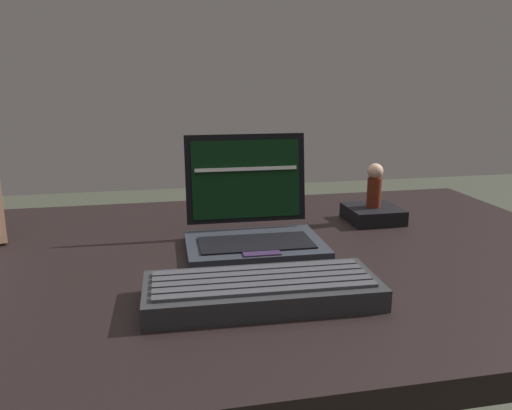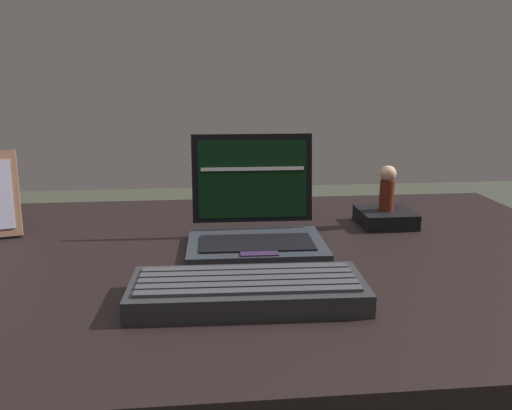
{
  "view_description": "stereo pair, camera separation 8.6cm",
  "coord_description": "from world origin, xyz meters",
  "px_view_note": "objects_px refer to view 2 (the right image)",
  "views": [
    {
      "loc": [
        -0.11,
        -0.82,
        1.05
      ],
      "look_at": [
        0.06,
        -0.0,
        0.84
      ],
      "focal_mm": 35.87,
      "sensor_mm": 36.0,
      "label": 1
    },
    {
      "loc": [
        -0.03,
        -0.83,
        1.05
      ],
      "look_at": [
        0.06,
        -0.0,
        0.84
      ],
      "focal_mm": 35.87,
      "sensor_mm": 36.0,
      "label": 2
    }
  ],
  "objects_px": {
    "laptop_front": "(255,223)",
    "external_keyboard": "(248,290)",
    "figurine_stand": "(385,217)",
    "figurine": "(387,187)"
  },
  "relations": [
    {
      "from": "laptop_front",
      "to": "external_keyboard",
      "type": "bearing_deg",
      "value": -97.91
    },
    {
      "from": "figurine_stand",
      "to": "figurine",
      "type": "xyz_separation_m",
      "value": [
        0.0,
        0.0,
        0.06
      ]
    },
    {
      "from": "figurine",
      "to": "figurine_stand",
      "type": "bearing_deg",
      "value": 180.0
    },
    {
      "from": "external_keyboard",
      "to": "figurine_stand",
      "type": "bearing_deg",
      "value": 47.29
    },
    {
      "from": "laptop_front",
      "to": "figurine",
      "type": "height_order",
      "value": "laptop_front"
    },
    {
      "from": "figurine",
      "to": "external_keyboard",
      "type": "bearing_deg",
      "value": -132.71
    },
    {
      "from": "external_keyboard",
      "to": "figurine_stand",
      "type": "relative_size",
      "value": 2.99
    },
    {
      "from": "laptop_front",
      "to": "figurine_stand",
      "type": "xyz_separation_m",
      "value": [
        0.28,
        0.1,
        -0.02
      ]
    },
    {
      "from": "laptop_front",
      "to": "figurine",
      "type": "bearing_deg",
      "value": 19.18
    },
    {
      "from": "laptop_front",
      "to": "external_keyboard",
      "type": "height_order",
      "value": "laptop_front"
    }
  ]
}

